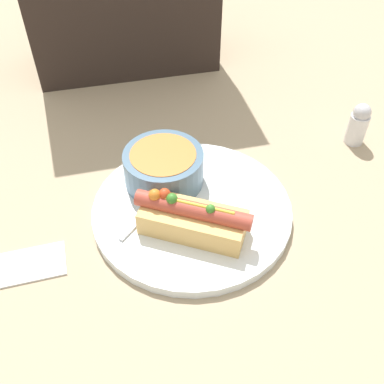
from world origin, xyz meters
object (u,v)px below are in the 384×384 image
(hot_dog, at_px, (192,218))
(salt_shaker, at_px, (358,124))
(soup_bowl, at_px, (164,166))
(spoon, at_px, (172,188))

(hot_dog, xyz_separation_m, salt_shaker, (0.33, 0.14, -0.00))
(hot_dog, height_order, salt_shaker, hot_dog)
(hot_dog, distance_m, soup_bowl, 0.11)
(spoon, bearing_deg, salt_shaker, -33.34)
(soup_bowl, relative_size, spoon, 0.94)
(hot_dog, xyz_separation_m, spoon, (-0.01, 0.09, -0.02))
(soup_bowl, bearing_deg, hot_dog, -80.29)
(spoon, bearing_deg, hot_dog, -126.09)
(soup_bowl, height_order, salt_shaker, salt_shaker)
(spoon, xyz_separation_m, salt_shaker, (0.34, 0.06, 0.02))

